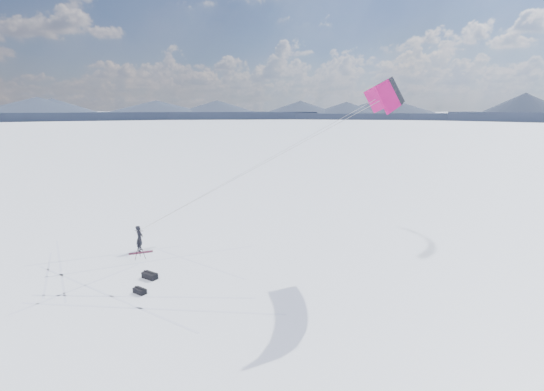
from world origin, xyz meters
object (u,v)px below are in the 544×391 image
at_px(snowboard, 141,253).
at_px(gear_bag_a, 150,275).
at_px(snowkiter, 140,251).
at_px(tripod, 140,246).
at_px(gear_bag_b, 140,291).

bearing_deg(snowboard, gear_bag_a, -86.83).
height_order(snowkiter, gear_bag_a, snowkiter).
relative_size(tripod, gear_bag_b, 1.67).
bearing_deg(gear_bag_b, snowkiter, 142.18).
distance_m(tripod, gear_bag_a, 3.20).
distance_m(snowkiter, gear_bag_b, 6.17).
distance_m(snowkiter, gear_bag_a, 4.56).
height_order(tripod, gear_bag_a, tripod).
height_order(snowboard, tripod, tripod).
distance_m(snowboard, tripod, 1.25).
distance_m(gear_bag_a, gear_bag_b, 1.71).
relative_size(snowboard, gear_bag_b, 1.96).
bearing_deg(tripod, snowkiter, 118.56).
xyz_separation_m(snowkiter, gear_bag_a, (3.32, -3.12, 0.17)).
bearing_deg(snowkiter, tripod, -161.47).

